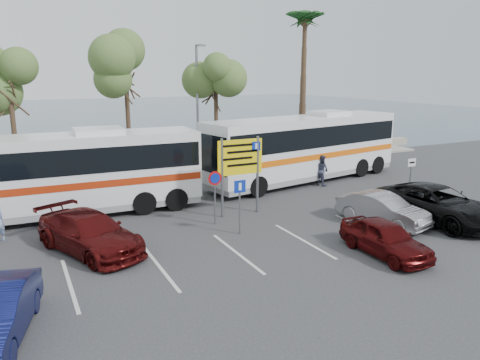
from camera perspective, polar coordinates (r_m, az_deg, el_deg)
name	(u,v)px	position (r m, az deg, el deg)	size (l,w,h in m)	color
ground	(253,239)	(18.61, 1.61, -7.23)	(120.00, 120.00, 0.00)	#303033
kerb_strip	(154,171)	(31.19, -10.47, 1.04)	(44.00, 2.40, 0.15)	gray
seawall	(146,163)	(33.05, -11.44, 2.06)	(48.00, 0.80, 0.60)	gray
sea	(69,115)	(76.14, -20.14, 7.41)	(140.00, 140.00, 0.00)	#384E59
tree_left	(8,80)	(29.43, -26.38, 10.86)	(3.20, 3.20, 7.20)	#382619
tree_mid	(125,68)	(30.17, -13.80, 13.08)	(3.20, 3.20, 8.00)	#382619
tree_right	(216,76)	(32.04, -2.99, 12.53)	(3.20, 3.20, 7.40)	#382619
palm_tree	(305,23)	(35.56, 7.92, 18.45)	(4.80, 4.80, 11.20)	#382619
street_lamp_right	(198,101)	(31.08, -5.17, 9.58)	(0.45, 1.15, 8.01)	slate
direction_sign	(240,163)	(21.14, 0.02, 2.09)	(2.20, 0.12, 3.60)	slate
sign_no_stop	(215,189)	(19.96, -3.08, -1.11)	(0.60, 0.08, 2.35)	slate
sign_parking	(240,199)	(18.74, -0.03, -2.36)	(0.50, 0.07, 2.25)	slate
sign_taxi	(411,174)	(25.19, 20.09, 0.73)	(0.50, 0.07, 2.20)	slate
lane_markings	(238,253)	(17.29, -0.20, -8.83)	(12.02, 4.20, 0.01)	silver
coach_bus_left	(57,177)	(22.46, -21.36, 0.30)	(12.80, 3.10, 3.97)	white
coach_bus_right	(305,150)	(28.27, 7.88, 3.69)	(13.51, 5.19, 4.12)	white
car_maroon	(89,233)	(18.00, -17.87, -6.16)	(2.02, 4.98, 1.44)	#4D0D0C
car_red	(385,238)	(17.67, 17.26, -6.75)	(1.52, 3.78, 1.29)	#490A0B
suv_black	(437,204)	(22.27, 22.89, -2.73)	(2.62, 5.67, 1.58)	black
car_silver_b	(382,209)	(21.12, 16.97, -3.42)	(1.41, 4.05, 1.34)	gray
pedestrian_far	(322,170)	(27.51, 9.92, 1.20)	(0.87, 0.67, 1.78)	#363B51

